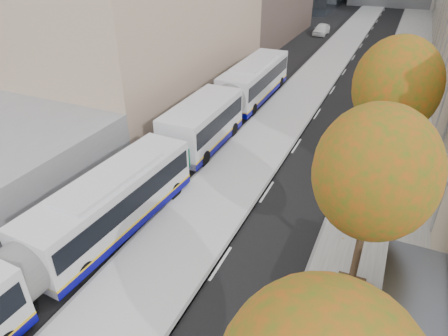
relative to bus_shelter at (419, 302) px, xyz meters
The scene contains 8 objects.
bus_platform 25.96m from the bus_shelter, 111.69° to the left, with size 4.25×150.00×0.15m, color #BABABA.
sidewalk 24.19m from the bus_shelter, 93.72° to the left, with size 4.75×150.00×0.08m, color gray.
bus_shelter is the anchor object (origin of this frame).
tree_c 4.23m from the bus_shelter, 135.67° to the left, with size 4.20×4.20×7.28m.
tree_d 11.70m from the bus_shelter, 100.71° to the left, with size 4.40×4.40×7.60m.
bus_near 13.28m from the bus_shelter, 168.80° to the right, with size 3.25×16.89×2.80m.
bus_far 20.56m from the bus_shelter, 129.13° to the left, with size 2.85×18.27×3.04m.
distant_car 49.40m from the bus_shelter, 105.73° to the left, with size 1.74×4.31×1.47m, color silver.
Camera 1 is at (3.69, 0.58, 12.13)m, focal length 32.00 mm.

